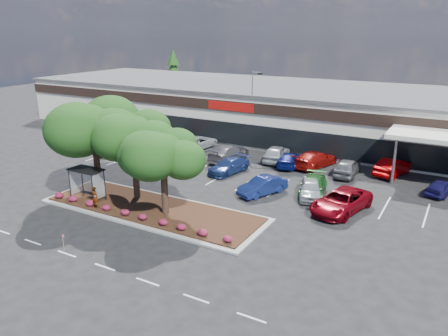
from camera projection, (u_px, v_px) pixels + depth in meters
The scene contains 29 objects.
ground at pixel (139, 237), 29.39m from camera, with size 160.00×160.00×0.00m, color black.
retail_store at pixel (309, 111), 56.50m from camera, with size 80.40×25.20×6.25m.
landscape_island at pixel (152, 209), 33.60m from camera, with size 18.00×6.00×0.26m.
lane_markings at pixel (215, 189), 38.09m from camera, with size 33.12×20.06×0.01m.
shrub_row at pixel (134, 214), 31.74m from camera, with size 17.00×0.80×0.50m, color maroon, non-canonical shape.
bus_shelter at pixel (88, 175), 34.64m from camera, with size 2.75×1.55×2.59m.
island_tree_west at pixel (95, 147), 35.59m from camera, with size 7.20×7.20×7.89m, color #123310, non-canonical shape.
island_tree_mid at pixel (134, 154), 34.61m from camera, with size 6.60×6.60×7.32m, color #123310, non-canonical shape.
island_tree_east at pixel (164, 172), 31.62m from camera, with size 5.80×5.80×6.50m, color #123310, non-canonical shape.
conifer_north_west at pixel (174, 77), 80.06m from camera, with size 4.40×4.40×10.00m, color #123310.
person_waiting at pixel (95, 197), 33.29m from camera, with size 0.62×0.41×1.70m, color #594C47.
light_pole at pixel (253, 115), 50.27m from camera, with size 1.43×0.60×8.84m.
survey_stake at pixel (63, 240), 27.41m from camera, with size 0.07×0.14×1.11m.
car_0 at pixel (117, 147), 48.68m from camera, with size 1.66×4.77×1.57m, color maroon.
car_1 at pixel (155, 150), 47.32m from camera, with size 1.96×4.87×1.66m, color #1B471D.
car_3 at pixel (229, 166), 42.27m from camera, with size 1.97×4.84×1.41m, color navy.
car_4 at pixel (262, 186), 36.79m from camera, with size 1.58×4.52×1.49m, color navy.
car_5 at pixel (311, 189), 36.12m from camera, with size 1.81×4.49×1.53m, color #A1A6AE.
car_6 at pixel (313, 186), 36.76m from camera, with size 2.04×5.03×1.46m, color #1A541D.
car_7 at pixel (341, 201), 33.25m from camera, with size 2.74×5.95×1.65m, color maroon.
car_9 at pixel (147, 142), 51.18m from camera, with size 2.30×4.99×1.39m, color maroon.
car_10 at pixel (199, 142), 50.99m from camera, with size 2.45×5.32×1.48m, color silver.
car_11 at pixel (229, 153), 46.19m from camera, with size 2.38×5.85×1.70m, color #504F57.
car_12 at pixel (277, 153), 46.01m from camera, with size 2.03×5.05×1.72m, color #9A9DA6.
car_13 at pixel (289, 159), 44.40m from camera, with size 1.96×4.82×1.40m, color navy.
car_14 at pixel (315, 159), 44.11m from camera, with size 2.27×5.59×1.62m, color #99100D.
car_15 at pixel (347, 167), 41.48m from camera, with size 1.95×4.84×1.65m, color #595960.
car_16 at pixel (393, 167), 41.62m from camera, with size 1.76×5.06×1.67m, color #920103.
car_17 at pixel (442, 187), 36.70m from camera, with size 1.58×3.94×1.34m, color navy.
Camera 1 is at (18.09, -20.29, 13.40)m, focal length 35.00 mm.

